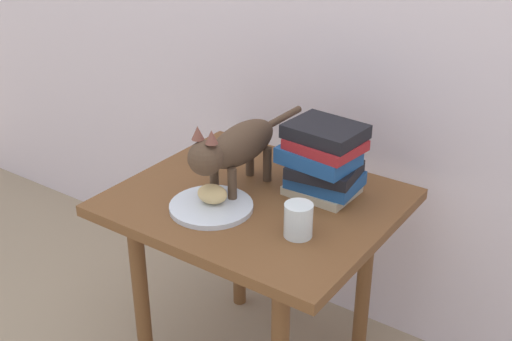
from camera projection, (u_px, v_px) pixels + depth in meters
name	position (u px, v px, depth m)	size (l,w,h in m)	color
side_table	(256.00, 226.00, 1.77)	(0.72, 0.62, 0.59)	brown
plate	(211.00, 207.00, 1.67)	(0.22, 0.22, 0.01)	silver
bread_roll	(212.00, 194.00, 1.67)	(0.08, 0.06, 0.05)	#E0BC7A
cat	(235.00, 147.00, 1.70)	(0.09, 0.48, 0.23)	#4C3828
book_stack	(323.00, 160.00, 1.70)	(0.21, 0.18, 0.20)	#BCB299
candle_jar	(298.00, 222.00, 1.55)	(0.07, 0.07, 0.08)	silver
tv_remote	(216.00, 154.00, 1.96)	(0.15, 0.04, 0.02)	black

